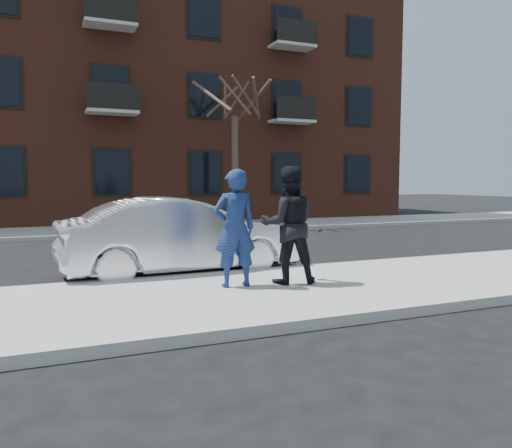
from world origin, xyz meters
name	(u,v)px	position (x,y,z in m)	size (l,w,h in m)	color
ground	(210,301)	(0.00, 0.00, 0.00)	(100.00, 100.00, 0.00)	black
near_sidewalk	(215,299)	(0.00, -0.25, 0.07)	(50.00, 3.50, 0.15)	#9C9A94
near_curb	(184,278)	(0.00, 1.55, 0.07)	(50.00, 0.10, 0.15)	#999691
far_sidewalk	(116,230)	(0.00, 11.25, 0.07)	(50.00, 3.50, 0.15)	#9C9A94
far_curb	(123,235)	(0.00, 9.45, 0.07)	(50.00, 0.10, 0.15)	#999691
apartment_building	(138,94)	(2.00, 18.00, 6.16)	(24.30, 10.30, 12.30)	brown
street_tree	(235,85)	(4.50, 11.00, 5.52)	(3.60, 3.60, 6.80)	#3D2D24
silver_sedan	(181,236)	(0.13, 2.30, 0.77)	(1.62, 4.65, 1.53)	silver
man_hoodie	(235,228)	(0.49, 0.18, 1.10)	(0.71, 0.53, 1.89)	navy
man_peacoat	(288,225)	(1.41, 0.11, 1.12)	(1.10, 0.95, 1.95)	black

